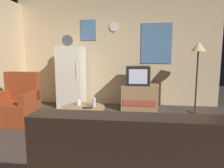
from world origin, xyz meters
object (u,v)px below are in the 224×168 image
(fridge, at_px, (72,77))
(coffee_table, at_px, (83,120))
(wine_glass, at_px, (94,102))
(remote_control, at_px, (87,108))
(crt_tv, at_px, (138,75))
(standing_lamp, at_px, (198,52))
(mug_ceramic_white, at_px, (79,102))
(armchair, at_px, (18,105))
(tv_stand, at_px, (139,97))

(fridge, distance_m, coffee_table, 1.90)
(coffee_table, relative_size, wine_glass, 4.80)
(coffee_table, xyz_separation_m, wine_glass, (0.18, 0.04, 0.30))
(fridge, bearing_deg, coffee_table, -66.24)
(fridge, relative_size, remote_control, 11.80)
(coffee_table, distance_m, remote_control, 0.27)
(crt_tv, xyz_separation_m, standing_lamp, (1.30, -0.12, 0.54))
(coffee_table, relative_size, mug_ceramic_white, 8.00)
(coffee_table, height_order, mug_ceramic_white, mug_ceramic_white)
(fridge, height_order, armchair, fridge)
(wine_glass, bearing_deg, armchair, 167.45)
(standing_lamp, xyz_separation_m, coffee_table, (-2.21, -1.48, -1.14))
(fridge, bearing_deg, standing_lamp, -3.69)
(fridge, height_order, standing_lamp, fridge)
(mug_ceramic_white, bearing_deg, crt_tv, 55.71)
(fridge, distance_m, mug_ceramic_white, 1.71)
(tv_stand, xyz_separation_m, coffee_table, (-0.95, -1.60, -0.08))
(crt_tv, xyz_separation_m, wine_glass, (-0.73, -1.56, -0.30))
(wine_glass, height_order, mug_ceramic_white, wine_glass)
(armchair, bearing_deg, remote_control, -17.80)
(coffee_table, bearing_deg, fridge, 113.76)
(tv_stand, relative_size, remote_control, 5.60)
(fridge, bearing_deg, tv_stand, -2.43)
(fridge, relative_size, tv_stand, 2.11)
(crt_tv, xyz_separation_m, remote_control, (-0.81, -1.69, -0.36))
(remote_control, bearing_deg, wine_glass, 39.26)
(fridge, relative_size, mug_ceramic_white, 19.67)
(mug_ceramic_white, bearing_deg, standing_lamp, 30.66)
(fridge, xyz_separation_m, tv_stand, (1.68, -0.07, -0.46))
(mug_ceramic_white, bearing_deg, remote_control, -44.10)
(armchair, bearing_deg, fridge, 62.25)
(wine_glass, height_order, remote_control, wine_glass)
(fridge, bearing_deg, armchair, -117.75)
(coffee_table, bearing_deg, mug_ceramic_white, 135.40)
(mug_ceramic_white, bearing_deg, armchair, 167.63)
(remote_control, height_order, armchair, armchair)
(mug_ceramic_white, relative_size, armchair, 0.09)
(tv_stand, relative_size, crt_tv, 1.56)
(tv_stand, bearing_deg, coffee_table, -120.62)
(standing_lamp, distance_m, coffee_table, 2.89)
(coffee_table, bearing_deg, standing_lamp, 33.85)
(tv_stand, height_order, armchair, armchair)
(tv_stand, xyz_separation_m, armchair, (-2.36, -1.21, 0.04))
(tv_stand, bearing_deg, mug_ceramic_white, -125.28)
(fridge, bearing_deg, crt_tv, -2.52)
(wine_glass, xyz_separation_m, remote_control, (-0.08, -0.13, -0.06))
(fridge, relative_size, standing_lamp, 1.11)
(tv_stand, height_order, remote_control, tv_stand)
(crt_tv, bearing_deg, remote_control, -115.71)
(crt_tv, height_order, remote_control, crt_tv)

